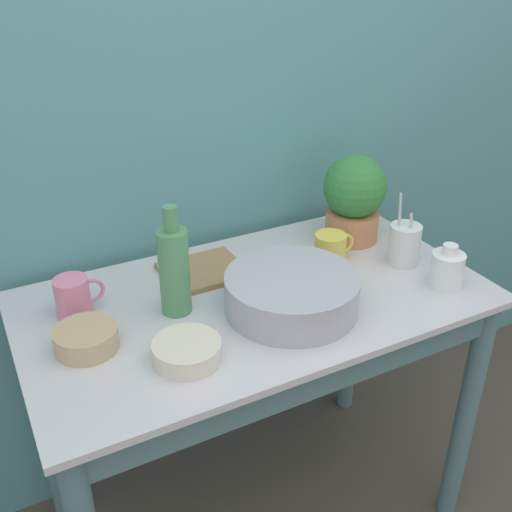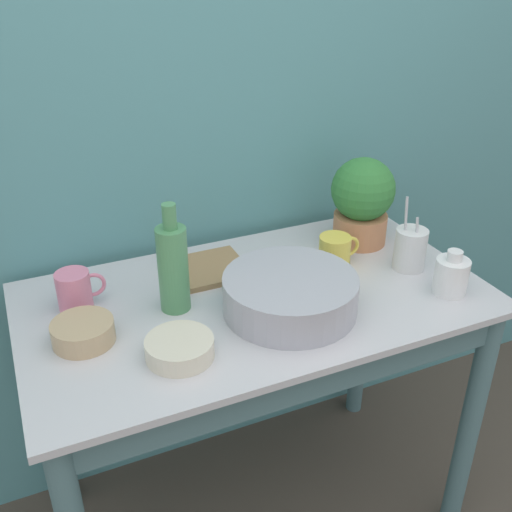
{
  "view_description": "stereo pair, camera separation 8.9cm",
  "coord_description": "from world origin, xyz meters",
  "px_view_note": "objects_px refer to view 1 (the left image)",
  "views": [
    {
      "loc": [
        -0.63,
        -0.85,
        1.69
      ],
      "look_at": [
        0.0,
        0.34,
        0.96
      ],
      "focal_mm": 42.0,
      "sensor_mm": 36.0,
      "label": 1
    },
    {
      "loc": [
        -0.55,
        -0.89,
        1.69
      ],
      "look_at": [
        0.0,
        0.34,
        0.96
      ],
      "focal_mm": 42.0,
      "sensor_mm": 36.0,
      "label": 2
    }
  ],
  "objects_px": {
    "potted_plant": "(354,197)",
    "bowl_wash_large": "(292,293)",
    "utensil_cup": "(404,244)",
    "bowl_small_cream": "(187,351)",
    "bottle_tall": "(174,269)",
    "mug_pink": "(74,297)",
    "tray_board": "(203,271)",
    "bowl_small_tan": "(86,339)",
    "bottle_short": "(447,269)",
    "mug_yellow": "(331,248)"
  },
  "relations": [
    {
      "from": "mug_pink",
      "to": "tray_board",
      "type": "relative_size",
      "value": 0.56
    },
    {
      "from": "bowl_small_cream",
      "to": "utensil_cup",
      "type": "distance_m",
      "value": 0.74
    },
    {
      "from": "potted_plant",
      "to": "bottle_tall",
      "type": "bearing_deg",
      "value": -168.54
    },
    {
      "from": "bottle_short",
      "to": "bowl_small_tan",
      "type": "distance_m",
      "value": 0.95
    },
    {
      "from": "mug_pink",
      "to": "utensil_cup",
      "type": "xyz_separation_m",
      "value": [
        0.9,
        -0.18,
        0.01
      ]
    },
    {
      "from": "utensil_cup",
      "to": "mug_pink",
      "type": "bearing_deg",
      "value": 168.97
    },
    {
      "from": "potted_plant",
      "to": "bowl_small_cream",
      "type": "bearing_deg",
      "value": -154.49
    },
    {
      "from": "utensil_cup",
      "to": "potted_plant",
      "type": "bearing_deg",
      "value": 100.93
    },
    {
      "from": "bottle_short",
      "to": "tray_board",
      "type": "relative_size",
      "value": 0.56
    },
    {
      "from": "bowl_wash_large",
      "to": "bowl_small_tan",
      "type": "distance_m",
      "value": 0.51
    },
    {
      "from": "bowl_wash_large",
      "to": "bowl_small_cream",
      "type": "distance_m",
      "value": 0.32
    },
    {
      "from": "bowl_small_tan",
      "to": "potted_plant",
      "type": "bearing_deg",
      "value": 11.63
    },
    {
      "from": "bowl_small_tan",
      "to": "bottle_short",
      "type": "bearing_deg",
      "value": -10.58
    },
    {
      "from": "bowl_wash_large",
      "to": "bowl_small_cream",
      "type": "height_order",
      "value": "bowl_wash_large"
    },
    {
      "from": "tray_board",
      "to": "bottle_short",
      "type": "bearing_deg",
      "value": -33.39
    },
    {
      "from": "tray_board",
      "to": "mug_yellow",
      "type": "bearing_deg",
      "value": -17.66
    },
    {
      "from": "tray_board",
      "to": "bowl_small_tan",
      "type": "bearing_deg",
      "value": -152.72
    },
    {
      "from": "bottle_short",
      "to": "bowl_small_cream",
      "type": "xyz_separation_m",
      "value": [
        -0.74,
        0.03,
        -0.03
      ]
    },
    {
      "from": "bowl_wash_large",
      "to": "mug_pink",
      "type": "xyz_separation_m",
      "value": [
        -0.49,
        0.23,
        0.0
      ]
    },
    {
      "from": "bowl_small_cream",
      "to": "utensil_cup",
      "type": "relative_size",
      "value": 0.73
    },
    {
      "from": "bottle_short",
      "to": "utensil_cup",
      "type": "relative_size",
      "value": 0.58
    },
    {
      "from": "bowl_small_tan",
      "to": "bowl_small_cream",
      "type": "height_order",
      "value": "bowl_small_tan"
    },
    {
      "from": "potted_plant",
      "to": "mug_yellow",
      "type": "bearing_deg",
      "value": -145.69
    },
    {
      "from": "bottle_short",
      "to": "mug_yellow",
      "type": "bearing_deg",
      "value": 128.6
    },
    {
      "from": "potted_plant",
      "to": "bowl_wash_large",
      "type": "relative_size",
      "value": 0.79
    },
    {
      "from": "utensil_cup",
      "to": "bowl_wash_large",
      "type": "bearing_deg",
      "value": -171.93
    },
    {
      "from": "bottle_tall",
      "to": "potted_plant",
      "type": "bearing_deg",
      "value": 11.46
    },
    {
      "from": "mug_yellow",
      "to": "bowl_small_cream",
      "type": "distance_m",
      "value": 0.59
    },
    {
      "from": "mug_yellow",
      "to": "bottle_short",
      "type": "bearing_deg",
      "value": -51.4
    },
    {
      "from": "bottle_short",
      "to": "tray_board",
      "type": "height_order",
      "value": "bottle_short"
    },
    {
      "from": "bowl_small_cream",
      "to": "tray_board",
      "type": "xyz_separation_m",
      "value": [
        0.19,
        0.34,
        -0.02
      ]
    },
    {
      "from": "bottle_tall",
      "to": "mug_pink",
      "type": "xyz_separation_m",
      "value": [
        -0.23,
        0.1,
        -0.07
      ]
    },
    {
      "from": "mug_pink",
      "to": "utensil_cup",
      "type": "relative_size",
      "value": 0.58
    },
    {
      "from": "bottle_tall",
      "to": "utensil_cup",
      "type": "relative_size",
      "value": 1.34
    },
    {
      "from": "mug_yellow",
      "to": "tray_board",
      "type": "bearing_deg",
      "value": 162.34
    },
    {
      "from": "bottle_tall",
      "to": "utensil_cup",
      "type": "height_order",
      "value": "bottle_tall"
    },
    {
      "from": "tray_board",
      "to": "bottle_tall",
      "type": "bearing_deg",
      "value": -133.3
    },
    {
      "from": "mug_pink",
      "to": "potted_plant",
      "type": "bearing_deg",
      "value": 1.6
    },
    {
      "from": "mug_yellow",
      "to": "bowl_small_cream",
      "type": "height_order",
      "value": "mug_yellow"
    },
    {
      "from": "potted_plant",
      "to": "bowl_small_tan",
      "type": "bearing_deg",
      "value": -168.37
    },
    {
      "from": "utensil_cup",
      "to": "tray_board",
      "type": "distance_m",
      "value": 0.58
    },
    {
      "from": "bowl_wash_large",
      "to": "potted_plant",
      "type": "bearing_deg",
      "value": 34.79
    },
    {
      "from": "tray_board",
      "to": "bowl_small_cream",
      "type": "bearing_deg",
      "value": -118.6
    },
    {
      "from": "bowl_wash_large",
      "to": "tray_board",
      "type": "xyz_separation_m",
      "value": [
        -0.13,
        0.27,
        -0.04
      ]
    },
    {
      "from": "potted_plant",
      "to": "bowl_small_cream",
      "type": "xyz_separation_m",
      "value": [
        -0.69,
        -0.33,
        -0.12
      ]
    },
    {
      "from": "bottle_tall",
      "to": "bottle_short",
      "type": "bearing_deg",
      "value": -18.08
    },
    {
      "from": "mug_yellow",
      "to": "bowl_small_cream",
      "type": "bearing_deg",
      "value": -157.13
    },
    {
      "from": "bowl_small_tan",
      "to": "tray_board",
      "type": "xyz_separation_m",
      "value": [
        0.37,
        0.19,
        -0.02
      ]
    },
    {
      "from": "mug_pink",
      "to": "bowl_small_tan",
      "type": "bearing_deg",
      "value": -93.69
    },
    {
      "from": "mug_pink",
      "to": "tray_board",
      "type": "distance_m",
      "value": 0.37
    }
  ]
}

